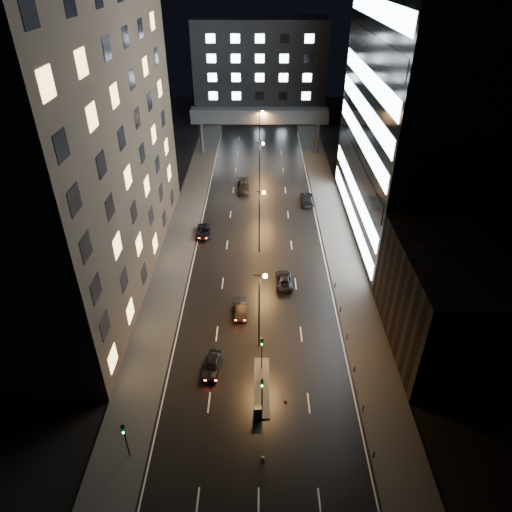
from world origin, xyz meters
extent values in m
plane|color=black|center=(0.00, 40.00, 0.00)|extent=(160.00, 160.00, 0.00)
cube|color=#383533|center=(-12.50, 35.00, 0.07)|extent=(5.00, 110.00, 0.15)
cube|color=#383533|center=(12.50, 35.00, 0.07)|extent=(5.00, 110.00, 0.15)
cube|color=#2D2319|center=(-22.50, 24.00, 20.00)|extent=(15.00, 48.00, 40.00)
cube|color=black|center=(20.00, 9.00, 6.00)|extent=(10.00, 18.00, 12.00)
cube|color=black|center=(25.00, 36.00, 22.50)|extent=(20.00, 36.00, 45.00)
cube|color=#333335|center=(0.00, 98.00, 12.50)|extent=(34.00, 14.00, 25.00)
cube|color=#333335|center=(0.00, 70.00, 8.50)|extent=(30.00, 3.00, 3.00)
cylinder|color=#333335|center=(-13.00, 70.00, 3.50)|extent=(0.80, 0.80, 7.00)
cylinder|color=#333335|center=(13.00, 70.00, 3.50)|extent=(0.80, 0.80, 7.00)
cube|color=#383533|center=(0.30, 2.00, 0.07)|extent=(1.60, 8.00, 0.15)
cylinder|color=black|center=(0.30, 4.50, 1.90)|extent=(0.12, 0.12, 3.50)
cube|color=black|center=(0.30, 4.50, 4.10)|extent=(0.28, 0.22, 0.90)
sphere|color=#0CFF33|center=(0.30, 4.36, 3.82)|extent=(0.18, 0.18, 0.18)
cylinder|color=black|center=(0.30, -1.00, 1.90)|extent=(0.12, 0.12, 3.50)
cube|color=black|center=(0.30, -1.00, 4.10)|extent=(0.28, 0.22, 0.90)
sphere|color=#0CFF33|center=(0.30, -1.14, 3.82)|extent=(0.18, 0.18, 0.18)
cylinder|color=black|center=(-11.50, -6.00, 1.75)|extent=(0.12, 0.12, 3.50)
cube|color=black|center=(-11.50, -6.00, 3.95)|extent=(0.28, 0.22, 0.90)
sphere|color=#0CFF33|center=(-11.50, -6.14, 3.67)|extent=(0.18, 0.18, 0.18)
cylinder|color=black|center=(10.20, -6.00, 0.45)|extent=(0.12, 0.12, 0.90)
cylinder|color=black|center=(10.20, -1.00, 0.45)|extent=(0.12, 0.12, 0.90)
cylinder|color=black|center=(10.20, 4.00, 0.45)|extent=(0.12, 0.12, 0.90)
cylinder|color=black|center=(10.20, 9.00, 0.45)|extent=(0.12, 0.12, 0.90)
cylinder|color=black|center=(10.20, 14.00, 0.45)|extent=(0.12, 0.12, 0.90)
cylinder|color=black|center=(10.20, 19.00, 0.45)|extent=(0.12, 0.12, 0.90)
cylinder|color=black|center=(0.00, 8.00, 5.00)|extent=(0.18, 0.18, 10.00)
cylinder|color=black|center=(0.00, 8.00, 10.00)|extent=(1.20, 0.12, 0.12)
sphere|color=#FF9E38|center=(0.60, 8.00, 9.90)|extent=(0.50, 0.50, 0.50)
cylinder|color=black|center=(0.00, 28.00, 5.00)|extent=(0.18, 0.18, 10.00)
cylinder|color=black|center=(0.00, 28.00, 10.00)|extent=(1.20, 0.12, 0.12)
sphere|color=#FF9E38|center=(0.60, 28.00, 9.90)|extent=(0.50, 0.50, 0.50)
cylinder|color=black|center=(0.00, 48.00, 5.00)|extent=(0.18, 0.18, 10.00)
cylinder|color=black|center=(0.00, 48.00, 10.00)|extent=(1.20, 0.12, 0.12)
sphere|color=#FF9E38|center=(0.60, 48.00, 9.90)|extent=(0.50, 0.50, 0.50)
cylinder|color=black|center=(0.00, 68.00, 5.00)|extent=(0.18, 0.18, 10.00)
cylinder|color=black|center=(0.00, 68.00, 10.00)|extent=(1.20, 0.12, 0.12)
sphere|color=#FF9E38|center=(0.60, 68.00, 9.90)|extent=(0.50, 0.50, 0.50)
imported|color=black|center=(-5.02, 4.31, 0.75)|extent=(2.34, 4.60, 1.50)
imported|color=black|center=(-2.28, 13.70, 0.70)|extent=(1.68, 4.30, 1.39)
imported|color=black|center=(-8.85, 32.93, 0.66)|extent=(2.55, 4.92, 1.32)
imported|color=black|center=(-3.08, 49.68, 0.79)|extent=(2.51, 5.59, 1.59)
imported|color=black|center=(3.39, 19.92, 0.67)|extent=(2.28, 4.85, 1.34)
imported|color=black|center=(8.64, 44.68, 0.82)|extent=(2.46, 5.71, 1.64)
cube|color=#535356|center=(-0.10, -1.70, 0.79)|extent=(0.86, 0.59, 1.28)
cone|color=#D6660B|center=(0.36, -6.17, 0.24)|extent=(0.41, 0.41, 0.49)
cone|color=#FF5F0D|center=(2.68, 0.11, 0.24)|extent=(0.45, 0.45, 0.48)
camera|label=1|loc=(-0.06, -30.14, 37.37)|focal=32.00mm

